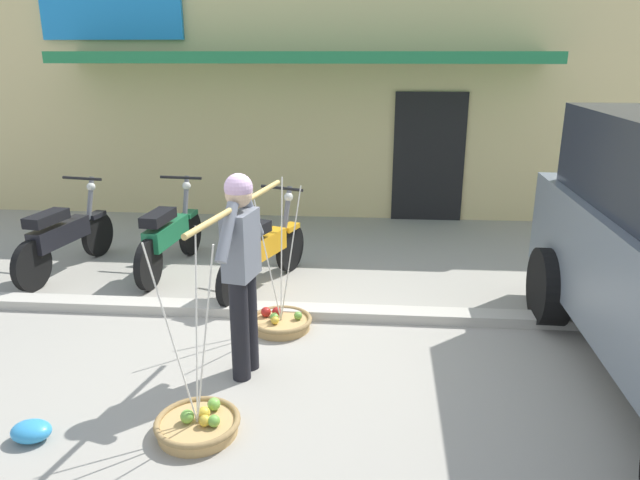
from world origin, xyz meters
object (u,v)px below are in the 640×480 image
(motorcycle_second_in_row, at_px, (169,236))
(plastic_litter_bag, at_px, (31,431))
(fruit_basket_right_side, at_px, (198,423))
(motorcycle_nearest_shop, at_px, (64,237))
(fruit_basket_left_side, at_px, (281,321))
(motorcycle_third_in_row, at_px, (262,251))
(fruit_vendor, at_px, (242,263))

(motorcycle_second_in_row, bearing_deg, plastic_litter_bag, -88.16)
(motorcycle_second_in_row, bearing_deg, fruit_basket_right_side, -68.59)
(plastic_litter_bag, bearing_deg, motorcycle_nearest_shop, 113.09)
(fruit_basket_left_side, bearing_deg, motorcycle_third_in_row, 109.16)
(fruit_basket_left_side, relative_size, plastic_litter_bag, 5.18)
(fruit_basket_left_side, height_order, motorcycle_nearest_shop, fruit_basket_left_side)
(plastic_litter_bag, bearing_deg, fruit_basket_left_side, 51.85)
(fruit_vendor, bearing_deg, motorcycle_second_in_row, 121.33)
(fruit_basket_left_side, relative_size, fruit_basket_right_side, 1.00)
(plastic_litter_bag, bearing_deg, fruit_vendor, 38.14)
(motorcycle_third_in_row, relative_size, plastic_litter_bag, 6.20)
(fruit_vendor, distance_m, motorcycle_third_in_row, 1.92)
(motorcycle_nearest_shop, distance_m, plastic_litter_bag, 3.47)
(plastic_litter_bag, bearing_deg, motorcycle_second_in_row, 91.84)
(motorcycle_second_in_row, distance_m, motorcycle_third_in_row, 1.31)
(fruit_basket_right_side, xyz_separation_m, motorcycle_nearest_shop, (-2.48, 3.00, 0.38))
(fruit_basket_left_side, bearing_deg, fruit_basket_right_side, -101.28)
(fruit_basket_left_side, height_order, plastic_litter_bag, fruit_basket_left_side)
(fruit_vendor, bearing_deg, fruit_basket_right_side, -101.31)
(fruit_basket_left_side, height_order, motorcycle_second_in_row, fruit_basket_left_side)
(fruit_basket_right_side, bearing_deg, fruit_basket_left_side, 78.72)
(motorcycle_third_in_row, height_order, plastic_litter_bag, motorcycle_third_in_row)
(motorcycle_third_in_row, bearing_deg, motorcycle_nearest_shop, 172.70)
(motorcycle_third_in_row, xyz_separation_m, plastic_litter_bag, (-1.12, -2.86, -0.38))
(fruit_basket_left_side, xyz_separation_m, motorcycle_third_in_row, (-0.35, 0.99, 0.38))
(motorcycle_third_in_row, bearing_deg, motorcycle_second_in_row, 159.28)
(fruit_vendor, xyz_separation_m, plastic_litter_bag, (-1.30, -1.02, -0.91))
(motorcycle_nearest_shop, bearing_deg, fruit_basket_right_side, -50.41)
(fruit_vendor, xyz_separation_m, motorcycle_second_in_row, (-1.40, 2.30, -0.53))
(fruit_basket_left_side, distance_m, motorcycle_second_in_row, 2.18)
(motorcycle_nearest_shop, relative_size, plastic_litter_bag, 6.46)
(motorcycle_third_in_row, distance_m, plastic_litter_bag, 3.09)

